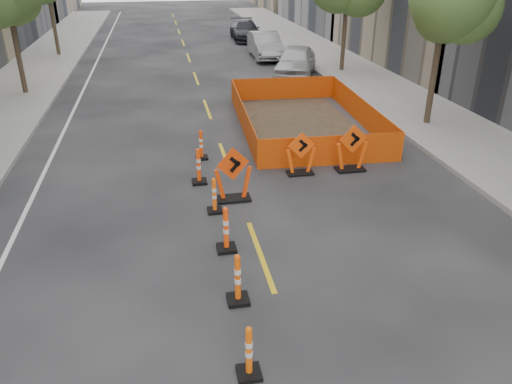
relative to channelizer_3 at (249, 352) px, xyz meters
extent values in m
cube|color=gray|center=(9.90, 11.53, -0.43)|extent=(4.00, 90.00, 0.15)
cylinder|color=#382B1E|center=(-7.50, 19.53, 1.07)|extent=(0.24, 0.24, 3.15)
cylinder|color=#382B1E|center=(-7.50, 29.53, 1.07)|extent=(0.24, 0.24, 3.15)
cylinder|color=#382B1E|center=(9.30, 11.53, 1.07)|extent=(0.24, 0.24, 3.15)
sphere|color=#3D5E28|center=(9.30, 11.53, 4.04)|extent=(2.80, 2.80, 2.80)
cylinder|color=#382B1E|center=(9.30, 21.53, 1.07)|extent=(0.24, 0.24, 3.15)
imported|color=#B9B8BA|center=(6.38, 20.93, 0.33)|extent=(3.66, 5.27, 1.67)
imported|color=gray|center=(5.84, 26.51, 0.30)|extent=(1.83, 4.93, 1.61)
imported|color=black|center=(5.80, 33.85, 0.23)|extent=(2.23, 5.14, 1.47)
camera|label=1|loc=(-1.04, -6.02, 5.83)|focal=35.00mm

